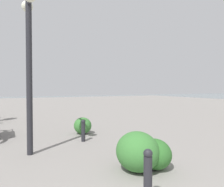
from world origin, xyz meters
The scene contains 6 objects.
lamppost centered at (5.34, 0.71, 2.54)m, with size 0.98×0.28×3.78m.
bollard_near centered at (2.30, -0.55, 0.40)m, with size 0.13×0.13×0.77m.
bollard_mid centered at (5.98, -0.84, 0.35)m, with size 0.13×0.13×0.66m.
shrub_low centered at (7.00, -1.16, 0.29)m, with size 0.67×0.60×0.57m.
shrub_round centered at (3.29, -1.43, 0.30)m, with size 0.70×0.63×0.60m.
shrub_wide centered at (3.35, -1.06, 0.38)m, with size 0.90×0.81×0.76m.
Camera 1 is at (-0.10, 1.17, 1.61)m, focal length 34.26 mm.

